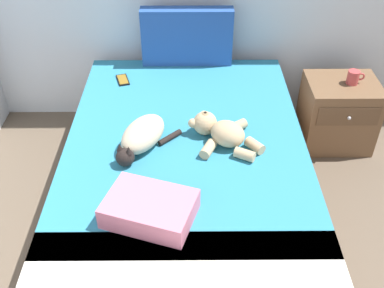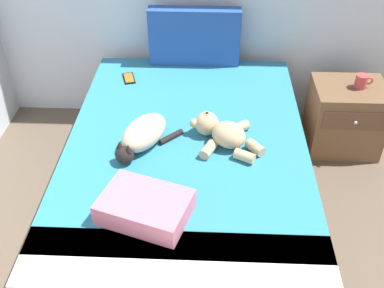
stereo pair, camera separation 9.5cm
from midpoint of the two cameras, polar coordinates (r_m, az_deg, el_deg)
bed at (r=2.75m, az=0.37°, el=-3.84°), size 1.41×2.01×0.52m
patterned_cushion at (r=3.27m, az=1.16°, el=13.33°), size 0.64×0.11×0.40m
cat at (r=2.51m, az=-5.18°, el=1.14°), size 0.37×0.42×0.15m
teddy_bear at (r=2.54m, az=4.88°, el=1.46°), size 0.42×0.38×0.15m
cell_phone at (r=3.17m, az=-7.07°, el=8.20°), size 0.11×0.16×0.01m
throw_pillow at (r=2.11m, az=-4.62°, el=-7.92°), size 0.47×0.39×0.11m
nightstand at (r=3.43m, az=19.39°, el=3.17°), size 0.49×0.44×0.50m
mug at (r=3.30m, az=21.31°, el=7.34°), size 0.12×0.08×0.09m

